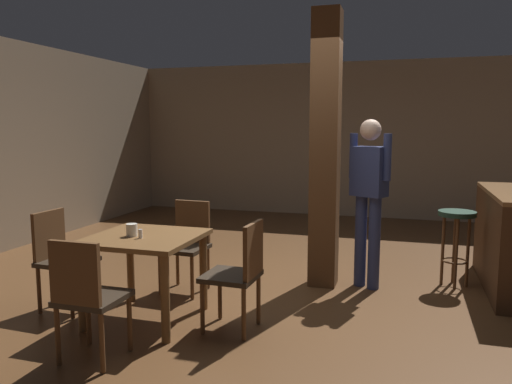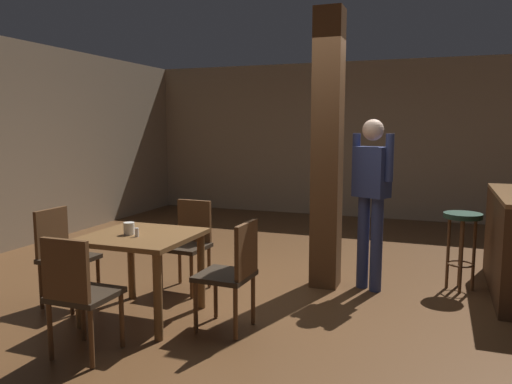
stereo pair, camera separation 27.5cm
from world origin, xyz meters
The scene contains 12 objects.
ground_plane centered at (0.00, 0.00, 0.00)m, with size 10.80×10.80×0.00m, color brown.
wall_back centered at (0.00, 4.50, 1.40)m, with size 8.00×0.10×2.80m, color gray.
pillar centered at (0.31, 0.32, 1.40)m, with size 0.28×0.28×2.80m, color brown.
dining_table centered at (-0.98, -1.09, 0.61)m, with size 0.88×0.88×0.74m.
chair_north centered at (-0.97, -0.26, 0.51)m, with size 0.44×0.44×0.89m.
chair_east centered at (-0.13, -1.09, 0.51)m, with size 0.44×0.44×0.89m.
chair_west centered at (-1.83, -1.10, 0.51)m, with size 0.44×0.44×0.89m.
chair_south centered at (-0.96, -1.93, 0.51)m, with size 0.42×0.42×0.89m.
napkin_cup centered at (-1.07, -1.14, 0.79)m, with size 0.09×0.09×0.10m, color silver.
salt_shaker centered at (-0.96, -1.19, 0.77)m, with size 0.03×0.03×0.07m, color silver.
standing_person centered at (0.76, 0.35, 1.00)m, with size 0.45×0.33×1.72m.
bar_stool_near centered at (1.63, 0.66, 0.60)m, with size 0.37×0.37×0.79m.
Camera 2 is at (1.38, -4.67, 1.65)m, focal length 35.00 mm.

